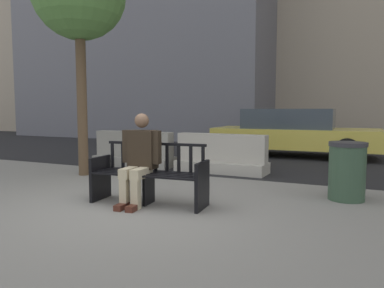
{
  "coord_description": "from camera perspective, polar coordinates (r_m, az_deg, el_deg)",
  "views": [
    {
      "loc": [
        2.9,
        -4.32,
        1.38
      ],
      "look_at": [
        0.09,
        1.76,
        0.75
      ],
      "focal_mm": 35.0,
      "sensor_mm": 36.0,
      "label": 1
    }
  ],
  "objects": [
    {
      "name": "seated_person",
      "position": [
        5.45,
        -8.0,
        -1.95
      ],
      "size": [
        0.59,
        0.75,
        1.31
      ],
      "color": "#2D2319",
      "rests_on": "ground"
    },
    {
      "name": "car_sedan_mid",
      "position": [
        11.31,
        15.13,
        1.74
      ],
      "size": [
        4.68,
        2.04,
        1.38
      ],
      "color": "#DBC64C",
      "rests_on": "ground"
    },
    {
      "name": "trash_bin",
      "position": [
        6.14,
        22.55,
        -3.82
      ],
      "size": [
        0.56,
        0.56,
        0.88
      ],
      "color": "#334C38",
      "rests_on": "ground"
    },
    {
      "name": "street_asphalt",
      "position": [
        13.41,
        12.18,
        -0.65
      ],
      "size": [
        120.0,
        12.0,
        0.01
      ],
      "primitive_type": "cube",
      "color": "black",
      "rests_on": "ground"
    },
    {
      "name": "jersey_barrier_centre",
      "position": [
        8.17,
        4.48,
        -1.97
      ],
      "size": [
        2.02,
        0.73,
        0.84
      ],
      "color": "#ADA89E",
      "rests_on": "ground"
    },
    {
      "name": "ground_plane",
      "position": [
        5.38,
        -8.89,
        -9.54
      ],
      "size": [
        200.0,
        200.0,
        0.0
      ],
      "primitive_type": "plane",
      "color": "gray"
    },
    {
      "name": "street_bench",
      "position": [
        5.49,
        -6.51,
        -4.98
      ],
      "size": [
        1.73,
        0.66,
        0.88
      ],
      "color": "black",
      "rests_on": "ground"
    },
    {
      "name": "jersey_barrier_left",
      "position": [
        9.16,
        -8.81,
        -1.22
      ],
      "size": [
        2.01,
        0.71,
        0.84
      ],
      "color": "gray",
      "rests_on": "ground"
    }
  ]
}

